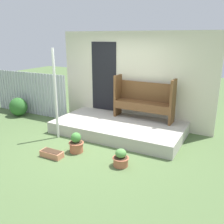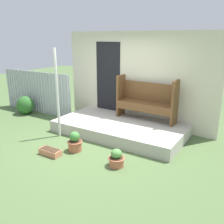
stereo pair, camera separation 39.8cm
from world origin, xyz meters
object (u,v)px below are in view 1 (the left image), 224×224
Objects in this scene: shrub_by_fence at (18,107)px; flower_pot_middle at (121,159)px; support_post at (56,95)px; flower_pot_left at (76,144)px; planter_box_rect at (52,154)px; bench at (144,98)px.

flower_pot_middle is at bearing -18.08° from shrub_by_fence.
support_post is 3.73× the size of shrub_by_fence.
support_post reaches higher than flower_pot_middle.
flower_pot_left is at bearing -27.71° from support_post.
planter_box_rect is (-1.46, -0.34, -0.09)m from flower_pot_middle.
shrub_by_fence reaches higher than planter_box_rect.
flower_pot_left is (-0.79, -2.04, -0.68)m from bench.
planter_box_rect is at bearing -167.05° from flower_pot_middle.
bench is (1.69, 1.57, -0.23)m from support_post.
flower_pot_left is 0.77× the size of shrub_by_fence.
shrub_by_fence is at bearing 159.95° from support_post.
shrub_by_fence is (-2.86, 1.75, 0.23)m from planter_box_rect.
shrub_by_fence is at bearing 157.69° from flower_pot_left.
support_post reaches higher than shrub_by_fence.
planter_box_rect is at bearing -113.11° from bench.
support_post is 1.36× the size of bench.
bench is 2.29m from flower_pot_middle.
bench is at bearing 65.77° from planter_box_rect.
planter_box_rect is at bearing -57.76° from support_post.
flower_pot_middle is at bearing -5.30° from flower_pot_left.
flower_pot_middle is (2.04, -0.58, -0.95)m from support_post.
bench is 3.29× the size of planter_box_rect.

